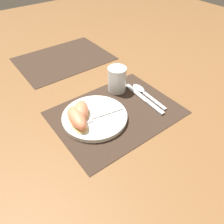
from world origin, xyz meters
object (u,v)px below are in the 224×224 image
(fork, at_px, (94,118))
(citrus_wedge_1, at_px, (76,116))
(spoon, at_px, (143,91))
(plate, at_px, (95,117))
(juice_glass, at_px, (117,81))
(citrus_wedge_2, at_px, (77,119))
(citrus_wedge_0, at_px, (81,111))
(knife, at_px, (145,99))

(fork, bearing_deg, citrus_wedge_1, 147.77)
(spoon, bearing_deg, plate, -176.77)
(juice_glass, height_order, fork, juice_glass)
(fork, xyz_separation_m, citrus_wedge_2, (-0.06, 0.02, 0.02))
(juice_glass, distance_m, citrus_wedge_0, 0.22)
(fork, relative_size, citrus_wedge_2, 1.57)
(plate, xyz_separation_m, citrus_wedge_1, (-0.06, 0.02, 0.03))
(citrus_wedge_0, bearing_deg, fork, -58.46)
(knife, relative_size, spoon, 1.15)
(juice_glass, height_order, citrus_wedge_0, juice_glass)
(knife, relative_size, citrus_wedge_1, 2.15)
(spoon, height_order, citrus_wedge_2, citrus_wedge_2)
(plate, relative_size, citrus_wedge_0, 2.00)
(spoon, relative_size, citrus_wedge_1, 1.87)
(plate, relative_size, citrus_wedge_1, 2.23)
(fork, height_order, citrus_wedge_2, citrus_wedge_2)
(plate, distance_m, citrus_wedge_2, 0.07)
(plate, xyz_separation_m, knife, (0.22, -0.03, -0.01))
(juice_glass, xyz_separation_m, fork, (-0.18, -0.10, -0.03))
(fork, xyz_separation_m, citrus_wedge_1, (-0.05, 0.03, 0.02))
(citrus_wedge_1, xyz_separation_m, citrus_wedge_2, (-0.01, -0.02, 0.00))
(citrus_wedge_1, bearing_deg, knife, -9.45)
(spoon, relative_size, citrus_wedge_0, 1.67)
(knife, bearing_deg, plate, 172.86)
(fork, distance_m, citrus_wedge_0, 0.05)
(citrus_wedge_1, bearing_deg, spoon, -1.05)
(spoon, distance_m, fork, 0.26)
(juice_glass, relative_size, citrus_wedge_2, 0.82)
(citrus_wedge_2, bearing_deg, citrus_wedge_1, 71.80)
(plate, xyz_separation_m, citrus_wedge_2, (-0.07, 0.00, 0.03))
(plate, bearing_deg, spoon, 3.23)
(plate, distance_m, citrus_wedge_1, 0.07)
(citrus_wedge_0, bearing_deg, plate, -37.67)
(juice_glass, relative_size, fork, 0.52)
(juice_glass, relative_size, spoon, 0.53)
(plate, bearing_deg, citrus_wedge_0, 142.33)
(juice_glass, height_order, spoon, juice_glass)
(knife, bearing_deg, citrus_wedge_1, 170.55)
(citrus_wedge_0, bearing_deg, citrus_wedge_2, -140.46)
(fork, bearing_deg, plate, 48.18)
(plate, distance_m, juice_glass, 0.20)
(citrus_wedge_0, xyz_separation_m, citrus_wedge_1, (-0.03, -0.01, -0.00))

